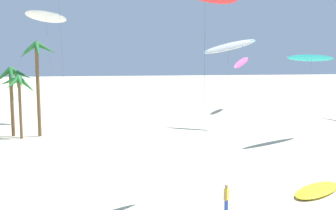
{
  "coord_description": "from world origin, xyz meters",
  "views": [
    {
      "loc": [
        -4.74,
        -1.84,
        8.83
      ],
      "look_at": [
        -1.79,
        21.07,
        5.8
      ],
      "focal_mm": 43.23,
      "sensor_mm": 36.0,
      "label": 1
    }
  ],
  "objects": [
    {
      "name": "palm_tree_2",
      "position": [
        -14.52,
        40.56,
        5.44
      ],
      "size": [
        3.86,
        4.02,
        6.51
      ],
      "color": "brown",
      "rests_on": "ground"
    },
    {
      "name": "grounded_kite_0",
      "position": [
        7.81,
        21.47,
        0.15
      ],
      "size": [
        4.71,
        4.06,
        0.29
      ],
      "color": "yellow",
      "rests_on": "ground"
    },
    {
      "name": "flying_kite_4",
      "position": [
        8.39,
        44.37,
        9.47
      ],
      "size": [
        5.95,
        7.01,
        10.71
      ],
      "color": "white",
      "rests_on": "ground"
    },
    {
      "name": "flying_kite_5",
      "position": [
        -13.35,
        51.07,
        13.24
      ],
      "size": [
        5.47,
        8.28,
        14.38
      ],
      "color": "white",
      "rests_on": "ground"
    },
    {
      "name": "palm_tree_3",
      "position": [
        -12.85,
        41.63,
        8.02
      ],
      "size": [
        4.02,
        4.13,
        9.98
      ],
      "color": "brown",
      "rests_on": "ground"
    },
    {
      "name": "person_near_right",
      "position": [
        1.09,
        18.62,
        0.96
      ],
      "size": [
        0.36,
        0.41,
        1.75
      ],
      "color": "#284CA3",
      "rests_on": "ground"
    },
    {
      "name": "palm_tree_0",
      "position": [
        -15.6,
        41.94,
        5.82
      ],
      "size": [
        4.56,
        4.08,
        7.34
      ],
      "color": "brown",
      "rests_on": "ground"
    },
    {
      "name": "flying_kite_1",
      "position": [
        14.37,
        35.96,
        8.25
      ],
      "size": [
        7.26,
        6.08,
        8.77
      ],
      "color": "#19B2B7",
      "rests_on": "ground"
    },
    {
      "name": "flying_kite_7",
      "position": [
        13.98,
        57.22,
        7.27
      ],
      "size": [
        4.69,
        8.05,
        8.38
      ],
      "color": "#EA5193",
      "rests_on": "ground"
    }
  ]
}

